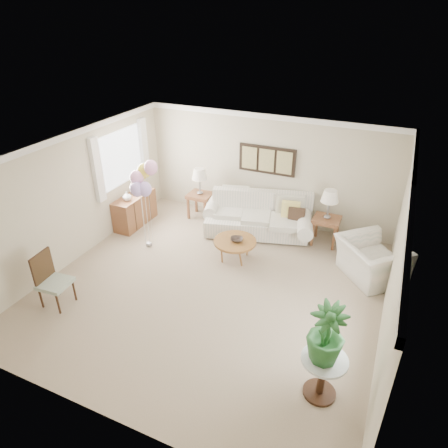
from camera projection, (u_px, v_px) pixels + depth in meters
name	position (u px, v px, depth m)	size (l,w,h in m)	color
ground_plane	(212.00, 287.00, 7.52)	(6.00, 6.00, 0.00)	tan
room_shell	(207.00, 206.00, 6.85)	(6.04, 6.04, 2.60)	beige
wall_art_triptych	(267.00, 160.00, 9.15)	(1.35, 0.06, 0.65)	black
sofa	(258.00, 218.00, 9.18)	(2.79, 1.54, 0.94)	silver
end_table_left	(200.00, 198.00, 9.78)	(0.58, 0.52, 0.63)	brown
end_table_right	(326.00, 222.00, 8.67)	(0.57, 0.52, 0.63)	brown
lamp_left	(199.00, 175.00, 9.49)	(0.37, 0.37, 0.65)	gray
lamp_right	(330.00, 197.00, 8.38)	(0.37, 0.37, 0.66)	gray
coffee_table	(235.00, 242.00, 8.17)	(0.88, 0.88, 0.44)	olive
decor_bowl	(237.00, 240.00, 8.12)	(0.26, 0.26, 0.06)	#2D221D
armchair	(371.00, 260.00, 7.63)	(1.18, 1.03, 0.76)	silver
side_table	(323.00, 368.00, 5.21)	(0.61, 0.61, 0.66)	silver
potted_plant	(326.00, 334.00, 4.93)	(0.48, 0.48, 0.86)	#235424
accent_chair	(51.00, 279.00, 6.88)	(0.53, 0.53, 1.00)	#96A491
credenza	(135.00, 210.00, 9.54)	(0.46, 1.20, 0.74)	brown
vase_white	(127.00, 196.00, 9.10)	(0.20, 0.20, 0.21)	silver
vase_sage	(139.00, 189.00, 9.50)	(0.18, 0.18, 0.19)	beige
balloon_cluster	(142.00, 181.00, 8.05)	(0.56, 0.57, 1.99)	gray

